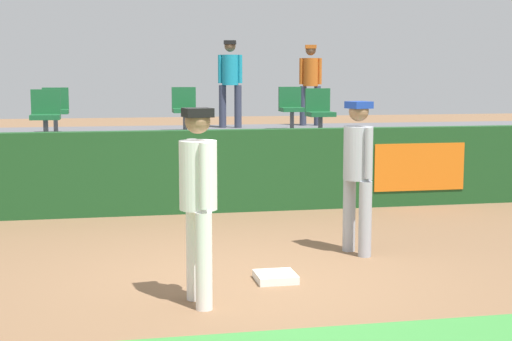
# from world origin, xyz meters

# --- Properties ---
(ground_plane) EXTENTS (60.00, 60.00, 0.00)m
(ground_plane) POSITION_xyz_m (0.00, 0.00, 0.00)
(ground_plane) COLOR brown
(first_base) EXTENTS (0.40, 0.40, 0.08)m
(first_base) POSITION_xyz_m (0.27, -0.04, 0.04)
(first_base) COLOR white
(first_base) RESTS_ON ground_plane
(player_fielder_home) EXTENTS (0.38, 0.57, 1.78)m
(player_fielder_home) POSITION_xyz_m (-0.57, -0.66, 1.03)
(player_fielder_home) COLOR white
(player_fielder_home) RESTS_ON ground_plane
(player_runner_visitor) EXTENTS (0.42, 0.48, 1.77)m
(player_runner_visitor) POSITION_xyz_m (1.46, 0.91, 1.02)
(player_runner_visitor) COLOR #9EA3AD
(player_runner_visitor) RESTS_ON ground_plane
(field_wall) EXTENTS (18.00, 0.26, 1.25)m
(field_wall) POSITION_xyz_m (0.02, 3.91, 0.62)
(field_wall) COLOR #19471E
(field_wall) RESTS_ON ground_plane
(bleacher_platform) EXTENTS (18.00, 4.80, 0.99)m
(bleacher_platform) POSITION_xyz_m (0.00, 6.48, 0.50)
(bleacher_platform) COLOR #59595E
(bleacher_platform) RESTS_ON ground_plane
(seat_front_left) EXTENTS (0.47, 0.44, 0.84)m
(seat_front_left) POSITION_xyz_m (-2.31, 5.35, 1.47)
(seat_front_left) COLOR #4C4C51
(seat_front_left) RESTS_ON bleacher_platform
(seat_front_right) EXTENTS (0.44, 0.44, 0.84)m
(seat_front_right) POSITION_xyz_m (2.28, 5.35, 1.46)
(seat_front_right) COLOR #4C4C51
(seat_front_right) RESTS_ON bleacher_platform
(seat_back_right) EXTENTS (0.45, 0.44, 0.84)m
(seat_back_right) POSITION_xyz_m (2.23, 7.15, 1.46)
(seat_back_right) COLOR #4C4C51
(seat_back_right) RESTS_ON bleacher_platform
(seat_back_center) EXTENTS (0.46, 0.44, 0.84)m
(seat_back_center) POSITION_xyz_m (0.13, 7.15, 1.47)
(seat_back_center) COLOR #4C4C51
(seat_back_center) RESTS_ON bleacher_platform
(seat_back_left) EXTENTS (0.48, 0.44, 0.84)m
(seat_back_left) POSITION_xyz_m (-2.26, 7.15, 1.47)
(seat_back_left) COLOR #4C4C51
(seat_back_left) RESTS_ON bleacher_platform
(spectator_hooded) EXTENTS (0.47, 0.38, 1.70)m
(spectator_hooded) POSITION_xyz_m (2.93, 8.27, 1.98)
(spectator_hooded) COLOR #33384C
(spectator_hooded) RESTS_ON bleacher_platform
(spectator_capped) EXTENTS (0.48, 0.40, 1.76)m
(spectator_capped) POSITION_xyz_m (1.15, 7.93, 2.01)
(spectator_capped) COLOR #33384C
(spectator_capped) RESTS_ON bleacher_platform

